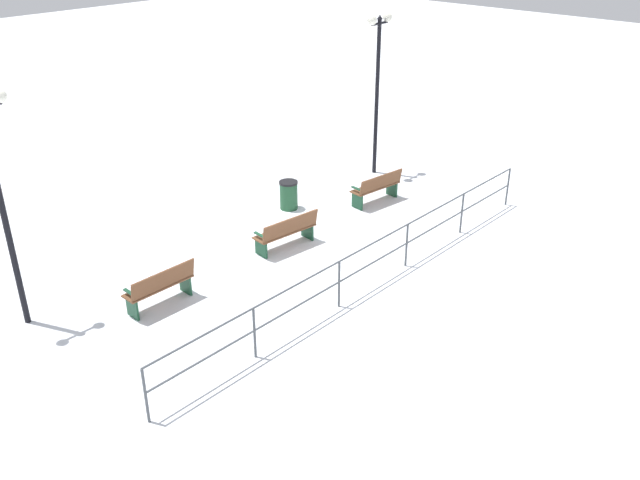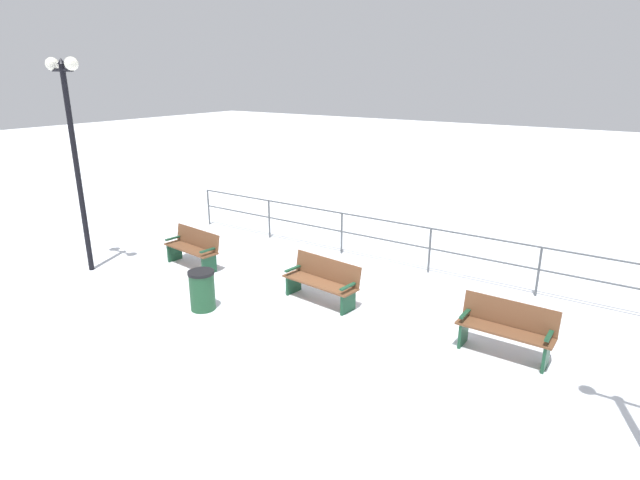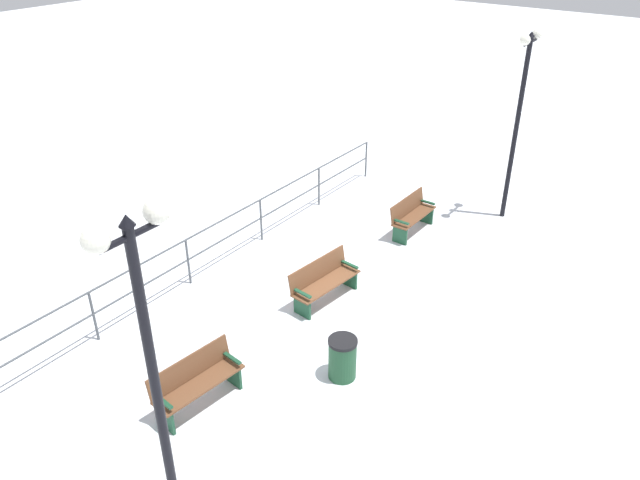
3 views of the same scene
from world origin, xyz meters
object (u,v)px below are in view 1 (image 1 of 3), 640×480
at_px(bench_nearest, 377,187).
at_px(bench_second, 287,231).
at_px(bench_third, 161,286).
at_px(trash_bin, 289,195).
at_px(lamppost_near, 378,66).

height_order(bench_nearest, bench_second, bench_nearest).
relative_size(bench_third, trash_bin, 1.93).
xyz_separation_m(lamppost_near, trash_bin, (0.03, 3.78, -2.91)).
bearing_deg(bench_nearest, bench_second, 97.94).
height_order(bench_second, lamppost_near, lamppost_near).
xyz_separation_m(bench_nearest, bench_third, (-0.01, 7.34, 0.01)).
bearing_deg(lamppost_near, bench_third, 99.54).
height_order(bench_second, trash_bin, bench_second).
distance_m(bench_nearest, lamppost_near, 3.71).
height_order(bench_third, lamppost_near, lamppost_near).
distance_m(bench_second, lamppost_near, 6.42).
xyz_separation_m(bench_second, trash_bin, (1.64, -1.74, -0.05)).
bearing_deg(bench_nearest, trash_bin, 57.88).
bearing_deg(lamppost_near, trash_bin, 89.61).
xyz_separation_m(bench_nearest, lamppost_near, (1.53, -1.84, 2.83)).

